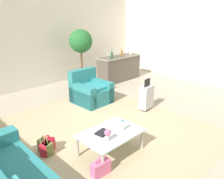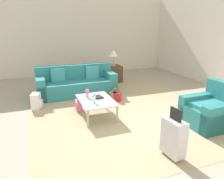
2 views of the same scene
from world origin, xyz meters
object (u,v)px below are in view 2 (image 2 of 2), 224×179
side_table (113,74)px  armchair (212,112)px  handbag_pink (78,105)px  handbag_olive (115,96)px  coffee_table (96,101)px  coffee_table_book (98,97)px  couch (76,84)px  table_lamp (114,53)px  water_bottle (94,99)px  suitcase_silver (174,137)px  handbag_red (115,96)px  flower_vase (87,92)px  backpack_white (37,101)px

side_table → armchair: bearing=9.3°
handbag_pink → handbag_olive: (-0.33, 1.13, 0.00)m
coffee_table → coffee_table_book: coffee_table_book is taller
couch → table_lamp: table_lamp is taller
water_bottle → suitcase_silver: (1.80, 0.80, -0.15)m
coffee_table → suitcase_silver: suitcase_silver is taller
couch → suitcase_silver: size_ratio=2.72×
water_bottle → side_table: size_ratio=0.34×
coffee_table_book → handbag_red: bearing=124.8°
coffee_table_book → table_lamp: bearing=142.5°
suitcase_silver → handbag_red: suitcase_silver is taller
flower_vase → handbag_pink: bearing=-152.7°
table_lamp → armchair: bearing=9.3°
handbag_red → handbag_olive: same height
side_table → table_lamp: table_lamp is taller
couch → side_table: couch is taller
couch → coffee_table: couch is taller
flower_vase → handbag_pink: flower_vase is taller
coffee_table_book → table_lamp: (-2.68, 1.42, 0.63)m
water_bottle → table_lamp: 3.44m
suitcase_silver → backpack_white: size_ratio=2.12×
armchair → handbag_olive: armchair is taller
couch → water_bottle: bearing=-0.0°
suitcase_silver → handbag_pink: suitcase_silver is taller
coffee_table → side_table: (-2.80, 1.50, -0.07)m
couch → suitcase_silver: (3.79, 0.80, 0.05)m
table_lamp → handbag_pink: size_ratio=1.64×
couch → water_bottle: (1.99, -0.00, 0.20)m
coffee_table_book → handbag_olive: bearing=125.6°
handbag_red → backpack_white: 2.10m
handbag_olive → couch: bearing=-135.4°
armchair → handbag_red: size_ratio=2.70×
coffee_table_book → backpack_white: (-0.88, -1.37, -0.23)m
coffee_table → handbag_olive: size_ratio=3.05×
water_bottle → handbag_red: size_ratio=0.57×
water_bottle → handbag_olive: bearing=139.2°
handbag_red → handbag_olive: size_ratio=1.00×
flower_vase → table_lamp: size_ratio=0.35×
coffee_table_book → backpack_white: 1.64m
suitcase_silver → handbag_pink: 2.73m
flower_vase → handbag_red: size_ratio=0.57×
handbag_olive → suitcase_silver: bearing=-2.3°
armchair → backpack_white: bearing=-123.5°
suitcase_silver → coffee_table: bearing=-160.7°
handbag_olive → handbag_pink: bearing=-73.6°
side_table → backpack_white: (1.80, -2.79, -0.11)m
flower_vase → handbag_olive: (-0.64, 0.96, -0.41)m
water_bottle → handbag_olive: size_ratio=0.57×
table_lamp → handbag_olive: (1.94, -0.69, -0.92)m
flower_vase → water_bottle: bearing=6.8°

